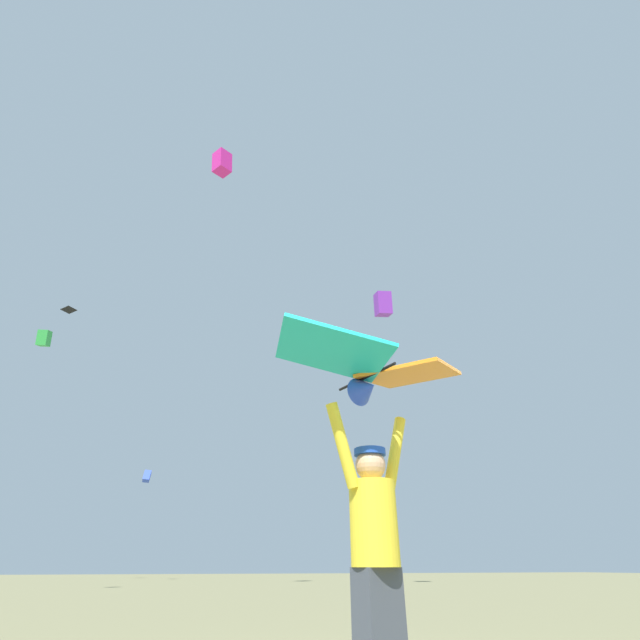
# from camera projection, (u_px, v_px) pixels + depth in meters

# --- Properties ---
(kite_flyer_person) EXTENTS (0.80, 0.43, 1.92)m
(kite_flyer_person) POSITION_uv_depth(u_px,v_px,m) (375.00, 548.00, 3.04)
(kite_flyer_person) COLOR #424751
(kite_flyer_person) RESTS_ON ground
(held_stunt_kite) EXTENTS (1.82, 1.22, 0.41)m
(held_stunt_kite) POSITION_uv_depth(u_px,v_px,m) (372.00, 370.00, 3.62)
(held_stunt_kite) COLOR black
(distant_kite_purple_low_right) EXTENTS (0.98, 1.14, 1.48)m
(distant_kite_purple_low_right) POSITION_uv_depth(u_px,v_px,m) (383.00, 304.00, 24.12)
(distant_kite_purple_low_right) COLOR purple
(distant_kite_green_far_center) EXTENTS (0.49, 0.61, 0.71)m
(distant_kite_green_far_center) POSITION_uv_depth(u_px,v_px,m) (44.00, 338.00, 17.74)
(distant_kite_green_far_center) COLOR green
(distant_kite_blue_mid_right) EXTENTS (0.50, 0.68, 0.86)m
(distant_kite_blue_mid_right) POSITION_uv_depth(u_px,v_px,m) (147.00, 476.00, 30.95)
(distant_kite_blue_mid_right) COLOR blue
(distant_kite_black_mid_left) EXTENTS (0.90, 0.91, 0.28)m
(distant_kite_black_mid_left) POSITION_uv_depth(u_px,v_px,m) (69.00, 309.00, 31.71)
(distant_kite_black_mid_left) COLOR black
(distant_kite_magenta_high_right) EXTENTS (1.17, 1.18, 1.34)m
(distant_kite_magenta_high_right) POSITION_uv_depth(u_px,v_px,m) (222.00, 163.00, 23.62)
(distant_kite_magenta_high_right) COLOR #DB2393
(marker_flag) EXTENTS (0.30, 0.24, 1.85)m
(marker_flag) POSITION_uv_depth(u_px,v_px,m) (377.00, 525.00, 9.59)
(marker_flag) COLOR silver
(marker_flag) RESTS_ON ground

